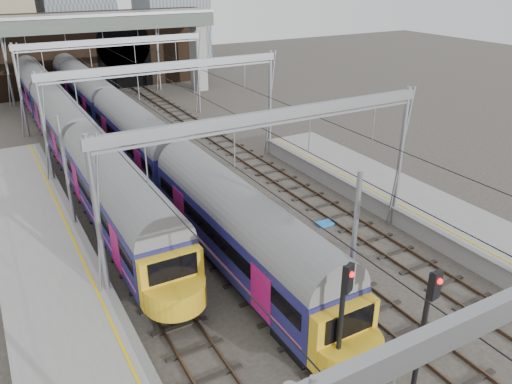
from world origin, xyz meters
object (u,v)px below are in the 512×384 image
train_main (110,113)px  signal_near_left (342,317)px  signal_near_centre (425,324)px  train_second (64,124)px

train_main → signal_near_left: size_ratio=11.65×
signal_near_left → signal_near_centre: (2.12, -1.52, -0.03)m
train_main → signal_near_centre: (1.55, -33.27, 0.89)m
train_second → signal_near_centre: bearing=-80.1°
train_main → train_second: size_ratio=1.31×
train_second → signal_near_left: bearing=-83.5°
train_second → signal_near_left: size_ratio=8.89×
train_second → signal_near_centre: 32.36m
train_second → signal_near_left: 30.56m
signal_near_left → train_second: bearing=72.8°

